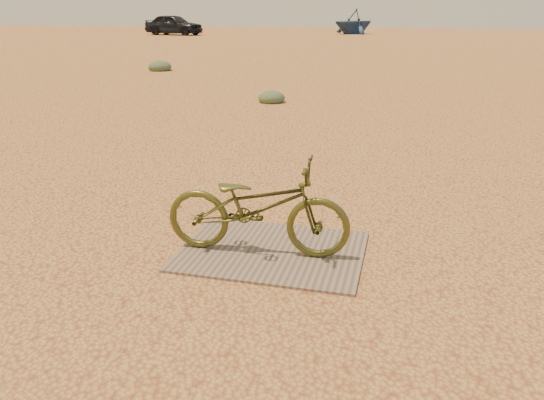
% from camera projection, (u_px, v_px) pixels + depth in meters
% --- Properties ---
extents(ground, '(120.00, 120.00, 0.00)m').
position_uv_depth(ground, '(201.00, 258.00, 4.32)').
color(ground, tan).
rests_on(ground, ground).
extents(plywood_board, '(1.50, 1.14, 0.02)m').
position_uv_depth(plywood_board, '(272.00, 251.00, 4.41)').
color(plywood_board, '#7E6D57').
rests_on(plywood_board, ground).
extents(bicycle, '(1.53, 0.62, 0.79)m').
position_uv_depth(bicycle, '(257.00, 207.00, 4.25)').
color(bicycle, '#494B1B').
rests_on(bicycle, plywood_board).
extents(car, '(4.91, 2.57, 1.59)m').
position_uv_depth(car, '(174.00, 25.00, 42.38)').
color(car, black).
rests_on(car, ground).
extents(boat_near_left, '(6.08, 7.08, 1.24)m').
position_uv_depth(boat_near_left, '(171.00, 25.00, 47.30)').
color(boat_near_left, silver).
rests_on(boat_near_left, ground).
extents(boat_far_left, '(5.05, 5.08, 2.02)m').
position_uv_depth(boat_far_left, '(353.00, 21.00, 44.02)').
color(boat_far_left, navy).
rests_on(boat_far_left, ground).
extents(kale_a, '(0.59, 0.59, 0.32)m').
position_uv_depth(kale_a, '(271.00, 102.00, 11.58)').
color(kale_a, '#596F4C').
rests_on(kale_a, ground).
extents(kale_c, '(0.76, 0.76, 0.42)m').
position_uv_depth(kale_c, '(160.00, 71.00, 17.62)').
color(kale_c, '#596F4C').
rests_on(kale_c, ground).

